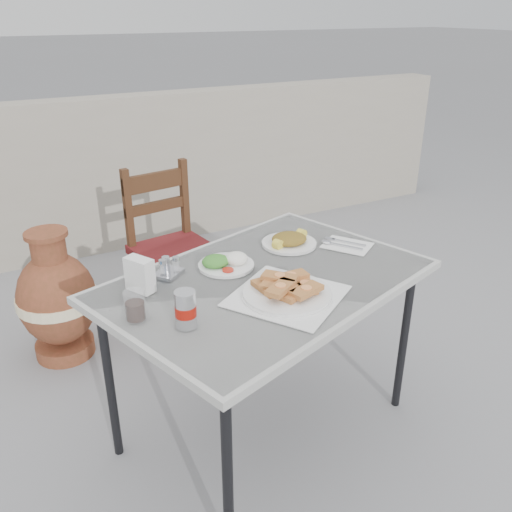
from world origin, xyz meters
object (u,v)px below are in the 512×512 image
salad_rice_plate (225,262)px  terracotta_urn (57,300)px  pide_plate (287,288)px  napkin_holder (140,275)px  soda_can (186,309)px  cola_glass (135,307)px  chair (171,247)px  condiment_caddy (168,269)px  cafe_table (266,289)px  salad_chopped_plate (289,241)px

salad_rice_plate → terracotta_urn: size_ratio=0.32×
pide_plate → napkin_holder: napkin_holder is taller
pide_plate → salad_rice_plate: 0.36m
soda_can → salad_rice_plate: bearing=48.8°
cola_glass → terracotta_urn: 1.25m
pide_plate → chair: bearing=91.3°
napkin_holder → condiment_caddy: bearing=0.3°
napkin_holder → terracotta_urn: bearing=75.4°
pide_plate → napkin_holder: bearing=147.2°
cola_glass → condiment_caddy: (0.22, 0.28, -0.02)m
cafe_table → chair: size_ratio=1.55×
condiment_caddy → chair: size_ratio=0.15×
terracotta_urn → cola_glass: bearing=-82.4°
pide_plate → cola_glass: size_ratio=4.93×
salad_chopped_plate → cola_glass: cola_glass is taller
cafe_table → condiment_caddy: (-0.35, 0.20, 0.08)m
salad_chopped_plate → terracotta_urn: bearing=139.8°
cafe_table → pide_plate: size_ratio=2.83×
salad_chopped_plate → terracotta_urn: 1.36m
cafe_table → salad_chopped_plate: salad_chopped_plate is taller
cafe_table → soda_can: soda_can is taller
cafe_table → terracotta_urn: size_ratio=2.02×
chair → terracotta_urn: 0.70m
cafe_table → salad_chopped_plate: size_ratio=5.95×
cola_glass → condiment_caddy: size_ratio=0.74×
salad_rice_plate → chair: chair is taller
cafe_table → salad_rice_plate: size_ratio=6.34×
terracotta_urn → soda_can: bearing=-77.0°
pide_plate → chair: 1.33m
condiment_caddy → salad_rice_plate: bearing=-9.5°
cafe_table → terracotta_urn: 1.35m
salad_chopped_plate → cola_glass: (-0.83, -0.31, 0.03)m
terracotta_urn → pide_plate: bearing=-60.2°
cafe_table → salad_rice_plate: (-0.11, 0.16, 0.08)m
cafe_table → soda_can: 0.49m
salad_rice_plate → salad_chopped_plate: salad_rice_plate is taller
salad_rice_plate → salad_chopped_plate: bearing=11.6°
terracotta_urn → napkin_holder: bearing=-76.1°
cafe_table → cola_glass: (-0.57, -0.07, 0.10)m
salad_rice_plate → terracotta_urn: salad_rice_plate is taller
napkin_holder → soda_can: bearing=-107.8°
napkin_holder → terracotta_urn: (-0.23, 0.94, -0.52)m
condiment_caddy → terracotta_urn: size_ratio=0.20×
condiment_caddy → terracotta_urn: condiment_caddy is taller
terracotta_urn → condiment_caddy: bearing=-66.6°
napkin_holder → condiment_caddy: napkin_holder is taller
pide_plate → chair: size_ratio=0.55×
soda_can → chair: size_ratio=0.14×
salad_rice_plate → cola_glass: (-0.46, -0.24, 0.03)m
soda_can → napkin_holder: bearing=100.6°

